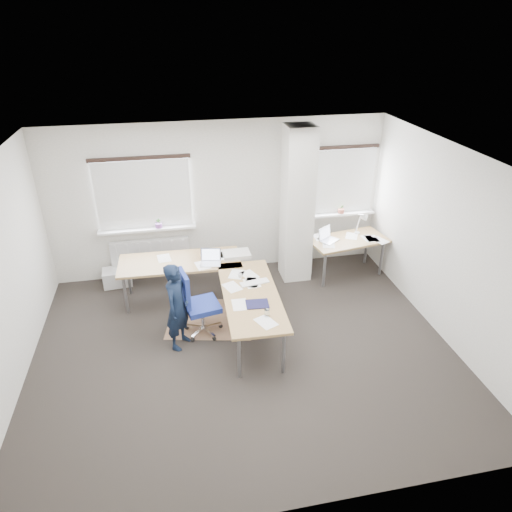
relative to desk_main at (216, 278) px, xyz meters
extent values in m
plane|color=black|center=(0.27, -0.95, -0.69)|extent=(6.00, 6.00, 0.00)
cube|color=beige|center=(0.27, 1.55, 0.71)|extent=(6.00, 0.04, 2.80)
cube|color=beige|center=(0.27, -3.45, 0.71)|extent=(6.00, 0.04, 2.80)
cube|color=beige|center=(3.27, -0.95, 0.71)|extent=(0.04, 5.00, 2.80)
cube|color=white|center=(0.27, -0.95, 2.11)|extent=(6.00, 5.00, 0.04)
cube|color=beige|center=(1.57, 1.00, 0.70)|extent=(0.50, 0.50, 2.78)
cube|color=white|center=(-1.03, 1.52, 0.91)|extent=(1.60, 0.04, 1.20)
cube|color=white|center=(-1.03, 1.48, 0.91)|extent=(1.60, 0.02, 1.20)
cube|color=white|center=(-1.03, 1.45, 0.29)|extent=(1.70, 0.20, 0.04)
cube|color=white|center=(2.57, 1.52, 0.91)|extent=(1.20, 0.04, 1.20)
cube|color=white|center=(2.57, 1.48, 0.91)|extent=(1.20, 0.02, 1.20)
cube|color=white|center=(2.57, 1.45, 0.29)|extent=(1.30, 0.20, 0.04)
cube|color=white|center=(-1.03, 1.47, -0.24)|extent=(1.40, 0.10, 0.60)
cylinder|color=#773F8C|center=(-0.83, 1.43, 0.35)|extent=(0.12, 0.12, 0.08)
imported|color=#335F26|center=(-0.83, 1.43, 0.39)|extent=(0.09, 0.06, 0.17)
cylinder|color=brown|center=(2.57, 1.43, 0.35)|extent=(0.12, 0.12, 0.08)
imported|color=#335F26|center=(2.57, 1.43, 0.39)|extent=(0.09, 0.07, 0.17)
cube|color=#987053|center=(-0.13, -0.09, -0.69)|extent=(1.52, 1.36, 0.01)
cube|color=white|center=(-1.66, 1.30, -0.54)|extent=(0.52, 0.38, 0.30)
cube|color=olive|center=(-0.53, 0.61, 0.02)|extent=(2.02, 0.86, 0.04)
cube|color=olive|center=(0.43, -0.62, 0.02)|extent=(0.86, 2.02, 0.04)
cylinder|color=gray|center=(-1.44, 0.34, -0.35)|extent=(0.05, 0.05, 0.69)
cylinder|color=gray|center=(-1.42, 0.94, -0.35)|extent=(0.05, 0.05, 0.69)
cylinder|color=gray|center=(0.38, 0.88, -0.35)|extent=(0.05, 0.05, 0.69)
cylinder|color=gray|center=(0.11, -1.51, -0.35)|extent=(0.05, 0.05, 0.69)
cylinder|color=gray|center=(0.70, -1.53, -0.35)|extent=(0.05, 0.05, 0.69)
cylinder|color=gray|center=(0.76, 0.27, -0.35)|extent=(0.05, 0.05, 0.69)
cube|color=#B7B7BC|center=(-0.04, 0.40, 0.05)|extent=(0.37, 0.29, 0.01)
cube|color=#B7B7BC|center=(-0.02, 0.51, 0.16)|extent=(0.33, 0.10, 0.22)
cube|color=silver|center=(-0.02, 0.51, 0.16)|extent=(0.29, 0.08, 0.19)
cube|color=white|center=(0.55, -0.33, 0.05)|extent=(0.46, 0.21, 0.02)
cube|color=#131334|center=(0.47, -0.90, 0.05)|extent=(0.34, 0.26, 0.01)
cube|color=silver|center=(0.42, 0.59, 0.07)|extent=(0.45, 0.32, 0.07)
imported|color=white|center=(0.36, -0.13, 0.07)|extent=(0.08, 0.08, 0.07)
cylinder|color=silver|center=(0.54, -1.20, 0.09)|extent=(0.07, 0.07, 0.10)
cube|color=olive|center=(2.52, 0.85, 0.02)|extent=(1.50, 0.93, 0.04)
cylinder|color=gray|center=(1.97, 0.50, -0.35)|extent=(0.05, 0.05, 0.69)
cylinder|color=gray|center=(3.15, 0.71, -0.35)|extent=(0.05, 0.05, 0.69)
cylinder|color=gray|center=(1.88, 0.99, -0.35)|extent=(0.05, 0.05, 0.69)
cylinder|color=gray|center=(3.06, 1.20, -0.35)|extent=(0.05, 0.05, 0.69)
cube|color=#B7B7BC|center=(2.15, 0.84, 0.05)|extent=(0.40, 0.38, 0.01)
cube|color=#B7B7BC|center=(2.09, 0.93, 0.16)|extent=(0.29, 0.23, 0.22)
cube|color=silver|center=(2.09, 0.93, 0.16)|extent=(0.25, 0.19, 0.19)
cylinder|color=white|center=(2.77, 1.05, 0.05)|extent=(0.10, 0.10, 0.02)
cylinder|color=white|center=(2.77, 1.05, 0.24)|extent=(0.02, 0.16, 0.38)
cylinder|color=white|center=(2.77, 0.93, 0.46)|extent=(0.02, 0.29, 0.13)
cone|color=white|center=(2.77, 0.79, 0.44)|extent=(0.14, 0.16, 0.17)
cube|color=navy|center=(-0.27, -0.42, -0.21)|extent=(0.57, 0.57, 0.08)
cube|color=navy|center=(-0.51, -0.47, 0.15)|extent=(0.15, 0.43, 0.53)
cylinder|color=silver|center=(-0.27, -0.42, -0.41)|extent=(0.06, 0.06, 0.36)
cylinder|color=black|center=(0.00, -0.37, -0.66)|extent=(0.07, 0.04, 0.06)
cylinder|color=black|center=(-0.24, -0.15, -0.66)|extent=(0.04, 0.07, 0.06)
cylinder|color=black|center=(-0.52, -0.31, -0.66)|extent=(0.07, 0.06, 0.06)
cylinder|color=black|center=(-0.46, -0.63, -0.66)|extent=(0.07, 0.07, 0.06)
cylinder|color=black|center=(-0.14, -0.66, -0.66)|extent=(0.06, 0.07, 0.06)
imported|color=black|center=(-0.63, -0.65, -0.02)|extent=(0.53, 0.59, 1.34)
camera|label=1|loc=(-0.60, -6.14, 3.64)|focal=32.00mm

